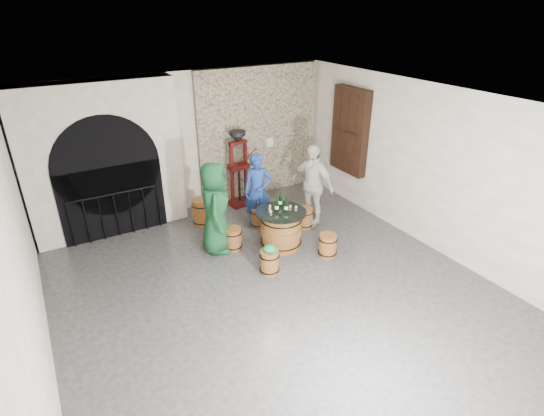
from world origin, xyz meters
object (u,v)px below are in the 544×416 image
person_green (215,208)px  corking_press (239,163)px  barrel_stool_near_right (328,245)px  person_white (312,185)px  barrel_table (281,229)px  person_blue (258,191)px  barrel_stool_near_left (269,262)px  wine_bottle_left (277,206)px  side_barrel (202,212)px  wine_bottle_right (280,201)px  wine_bottle_center (286,206)px  barrel_stool_right (305,218)px  barrel_stool_far (259,217)px  barrel_stool_left (233,239)px

person_green → corking_press: bearing=-14.4°
barrel_stool_near_right → person_white: (0.51, 1.32, 0.69)m
barrel_table → barrel_stool_near_right: size_ratio=2.21×
person_blue → corking_press: size_ratio=0.90×
barrel_table → barrel_stool_near_left: 0.99m
barrel_table → person_white: bearing=26.3°
wine_bottle_left → side_barrel: (-0.95, 1.66, -0.61)m
person_blue → corking_press: 1.22m
person_green → wine_bottle_right: 1.32m
person_green → person_white: person_green is taller
wine_bottle_center → wine_bottle_right: (0.03, 0.27, 0.00)m
barrel_stool_near_left → barrel_stool_right: bearing=36.2°
wine_bottle_left → wine_bottle_right: bearing=43.1°
side_barrel → barrel_stool_far: bearing=-34.4°
person_green → person_blue: bearing=-44.0°
barrel_stool_far → barrel_stool_left: bearing=-147.5°
person_blue → barrel_stool_far: bearing=-65.6°
barrel_table → barrel_stool_left: 0.99m
wine_bottle_center → barrel_stool_near_left: bearing=-139.4°
barrel_stool_left → barrel_stool_near_right: bearing=-37.9°
barrel_stool_left → corking_press: 2.25m
barrel_table → barrel_stool_far: 0.99m
barrel_stool_far → person_green: bearing=-159.3°
barrel_stool_near_left → wine_bottle_right: wine_bottle_right is taller
barrel_stool_near_right → corking_press: corking_press is taller
barrel_stool_far → corking_press: bearing=83.7°
barrel_stool_near_right → wine_bottle_left: wine_bottle_left is taller
wine_bottle_center → wine_bottle_right: bearing=84.5°
barrel_stool_left → person_white: person_white is taller
person_white → wine_bottle_left: person_white is taller
barrel_stool_near_right → barrel_stool_near_left: 1.28m
corking_press → barrel_stool_left: bearing=-128.0°
side_barrel → corking_press: size_ratio=0.33×
barrel_stool_far → wine_bottle_center: (0.05, -1.05, 0.69)m
person_white → wine_bottle_center: person_white is taller
person_green → side_barrel: size_ratio=3.07×
barrel_stool_far → barrel_stool_near_right: 1.84m
person_green → person_blue: (1.20, 0.48, -0.09)m
person_blue → wine_bottle_left: size_ratio=5.17×
person_green → wine_bottle_right: size_ratio=5.74×
barrel_table → wine_bottle_center: 0.54m
barrel_stool_left → wine_bottle_center: 1.27m
person_green → wine_bottle_right: bearing=-80.1°
barrel_stool_far → wine_bottle_right: wine_bottle_right is taller
barrel_table → person_blue: bearing=89.0°
corking_press → barrel_stool_near_right: bearing=-89.2°
side_barrel → corking_press: (1.18, 0.50, 0.78)m
barrel_stool_far → corking_press: corking_press is taller
barrel_table → person_white: (1.12, 0.55, 0.53)m
barrel_stool_far → wine_bottle_center: wine_bottle_center is taller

